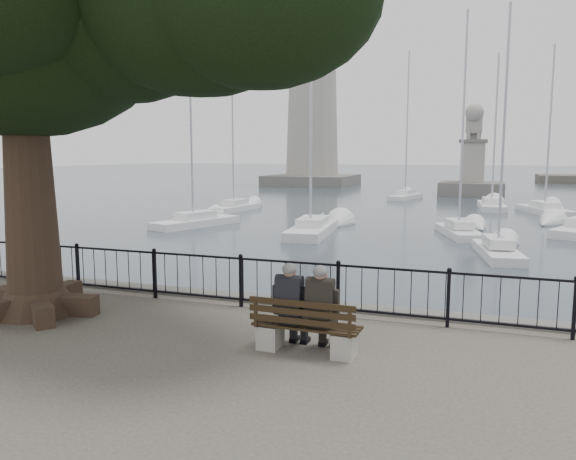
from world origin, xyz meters
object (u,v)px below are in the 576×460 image
at_px(bench, 306,334).
at_px(lion_monument, 472,173).
at_px(person_left, 292,309).
at_px(lighthouse, 313,77).
at_px(person_right, 323,312).

height_order(bench, lion_monument, lion_monument).
distance_m(person_left, lighthouse, 65.39).
bearing_deg(lighthouse, person_left, -73.01).
xyz_separation_m(lighthouse, lion_monument, (20.00, -12.07, -11.41)).
bearing_deg(bench, person_left, 157.91).
xyz_separation_m(bench, person_right, (0.24, 0.09, 0.34)).
height_order(bench, lighthouse, lighthouse).
bearing_deg(lion_monument, lighthouse, 148.89).
bearing_deg(bench, lion_monument, 88.88).
height_order(person_left, lion_monument, lion_monument).
height_order(lighthouse, lion_monument, lighthouse).
distance_m(lighthouse, lion_monument, 25.99).
relative_size(person_right, lighthouse, 0.04).
height_order(bench, person_right, person_right).
height_order(person_right, lion_monument, lion_monument).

